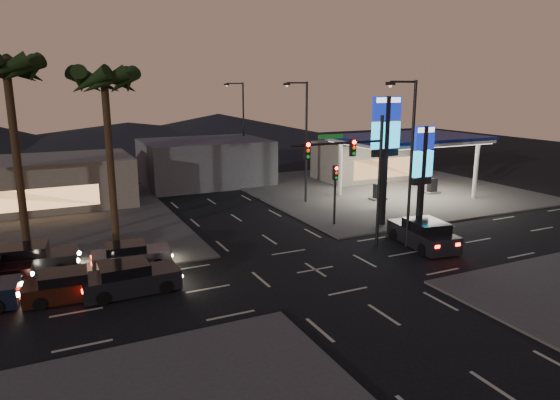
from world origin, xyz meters
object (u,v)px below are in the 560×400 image
gas_station (409,140)px  car_lane_b_front (130,256)px  traffic_signal_mast (356,164)px  pylon_sign_tall (386,135)px  car_lane_a_mid (70,286)px  car_lane_b_mid (30,260)px  pylon_sign_short (423,160)px  suv_station (423,234)px  car_lane_a_front (130,279)px

gas_station → car_lane_b_front: (-24.90, -7.30, -4.44)m
traffic_signal_mast → gas_station: bearing=39.3°
pylon_sign_tall → car_lane_a_mid: (-20.62, -3.85, -5.76)m
car_lane_b_front → car_lane_b_mid: bearing=164.4°
pylon_sign_short → car_lane_b_front: size_ratio=1.62×
suv_station → pylon_sign_short: bearing=52.0°
pylon_sign_tall → car_lane_a_front: pylon_sign_tall is taller
pylon_sign_tall → pylon_sign_short: (2.50, -1.00, -1.74)m
pylon_sign_short → pylon_sign_tall: bearing=158.2°
suv_station → car_lane_a_front: bearing=178.2°
gas_station → pylon_sign_tall: bearing=-139.1°
gas_station → suv_station: gas_station is taller
car_lane_a_mid → suv_station: bearing=-2.9°
car_lane_b_mid → suv_station: suv_station is taller
traffic_signal_mast → car_lane_a_mid: traffic_signal_mast is taller
pylon_sign_short → car_lane_a_front: pylon_sign_short is taller
car_lane_b_mid → car_lane_a_mid: bearing=-68.9°
car_lane_b_front → gas_station: bearing=16.4°
gas_station → pylon_sign_tall: size_ratio=1.36×
pylon_sign_tall → car_lane_a_mid: bearing=-169.4°
traffic_signal_mast → suv_station: size_ratio=1.51×
gas_station → traffic_signal_mast: traffic_signal_mast is taller
gas_station → pylon_sign_tall: pylon_sign_tall is taller
car_lane_a_front → suv_station: size_ratio=0.88×
gas_station → pylon_sign_tall: 10.01m
car_lane_a_mid → gas_station: bearing=20.2°
traffic_signal_mast → car_lane_b_front: 13.73m
gas_station → traffic_signal_mast: 15.82m
car_lane_a_mid → car_lane_b_front: car_lane_b_front is taller
car_lane_b_front → traffic_signal_mast: bearing=-12.1°
pylon_sign_tall → pylon_sign_short: 3.20m
pylon_sign_short → traffic_signal_mast: traffic_signal_mast is taller
traffic_signal_mast → suv_station: bearing=-17.6°
gas_station → car_lane_a_front: bearing=-157.0°
pylon_sign_tall → car_lane_b_front: 18.34m
pylon_sign_short → car_lane_a_mid: bearing=-173.0°
pylon_sign_tall → car_lane_b_front: size_ratio=2.09×
traffic_signal_mast → car_lane_a_front: (-13.26, -0.79, -4.53)m
traffic_signal_mast → car_lane_a_front: size_ratio=1.71×
traffic_signal_mast → car_lane_b_front: size_ratio=1.86×
pylon_sign_short → car_lane_b_mid: pylon_sign_short is taller
suv_station → traffic_signal_mast: bearing=162.4°
pylon_sign_tall → car_lane_a_front: size_ratio=1.93×
car_lane_a_mid → suv_station: size_ratio=0.81×
pylon_sign_short → car_lane_b_mid: bearing=176.4°
pylon_sign_tall → gas_station: bearing=40.9°
car_lane_b_front → suv_station: bearing=-13.5°
gas_station → traffic_signal_mast: size_ratio=1.53×
pylon_sign_tall → suv_station: size_ratio=1.70×
pylon_sign_short → traffic_signal_mast: (-7.24, -2.51, 0.57)m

